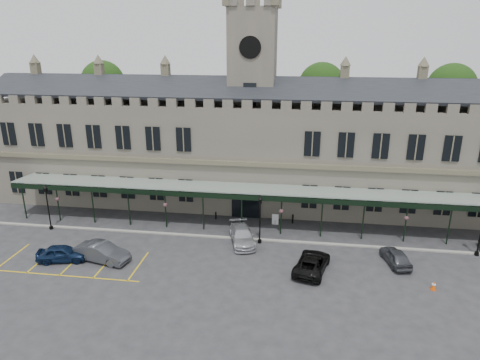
# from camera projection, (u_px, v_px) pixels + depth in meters

# --- Properties ---
(ground) EXTENTS (140.00, 140.00, 0.00)m
(ground) POSITION_uv_depth(u_px,v_px,m) (230.00, 267.00, 37.25)
(ground) COLOR #2B2B2E
(station_building) EXTENTS (60.00, 10.36, 17.30)m
(station_building) POSITION_uv_depth(u_px,v_px,m) (252.00, 150.00, 50.11)
(station_building) COLOR #5B564C
(station_building) RESTS_ON ground
(clock_tower) EXTENTS (5.60, 5.60, 24.80)m
(clock_tower) POSITION_uv_depth(u_px,v_px,m) (252.00, 92.00, 48.08)
(clock_tower) COLOR #5B564C
(clock_tower) RESTS_ON ground
(canopy) EXTENTS (50.00, 4.10, 4.30)m
(canopy) POSITION_uv_depth(u_px,v_px,m) (242.00, 209.00, 43.48)
(canopy) COLOR #8C9E93
(canopy) RESTS_ON ground
(kerb) EXTENTS (60.00, 0.40, 0.12)m
(kerb) POSITION_uv_depth(u_px,v_px,m) (239.00, 238.00, 42.39)
(kerb) COLOR gray
(kerb) RESTS_ON ground
(parking_markings) EXTENTS (16.00, 6.00, 0.01)m
(parking_markings) POSITION_uv_depth(u_px,v_px,m) (71.00, 264.00, 37.71)
(parking_markings) COLOR gold
(parking_markings) RESTS_ON ground
(tree_behind_left) EXTENTS (6.00, 6.00, 16.00)m
(tree_behind_left) POSITION_uv_depth(u_px,v_px,m) (103.00, 84.00, 59.56)
(tree_behind_left) COLOR #332314
(tree_behind_left) RESTS_ON ground
(tree_behind_mid) EXTENTS (6.00, 6.00, 16.00)m
(tree_behind_mid) POSITION_uv_depth(u_px,v_px,m) (321.00, 87.00, 55.56)
(tree_behind_mid) COLOR #332314
(tree_behind_mid) RESTS_ON ground
(tree_behind_right) EXTENTS (6.00, 6.00, 16.00)m
(tree_behind_right) POSITION_uv_depth(u_px,v_px,m) (451.00, 89.00, 53.42)
(tree_behind_right) COLOR #332314
(tree_behind_right) RESTS_ON ground
(lamp_post_left) EXTENTS (0.46, 0.46, 4.88)m
(lamp_post_left) POSITION_uv_depth(u_px,v_px,m) (47.00, 203.00, 43.66)
(lamp_post_left) COLOR black
(lamp_post_left) RESTS_ON ground
(lamp_post_mid) EXTENTS (0.46, 0.46, 4.87)m
(lamp_post_mid) POSITION_uv_depth(u_px,v_px,m) (260.00, 215.00, 40.70)
(lamp_post_mid) COLOR black
(lamp_post_mid) RESTS_ON ground
(traffic_cone) EXTENTS (0.45, 0.45, 0.72)m
(traffic_cone) POSITION_uv_depth(u_px,v_px,m) (434.00, 286.00, 33.80)
(traffic_cone) COLOR #DA4706
(traffic_cone) RESTS_ON ground
(sign_board) EXTENTS (0.70, 0.09, 1.20)m
(sign_board) POSITION_uv_depth(u_px,v_px,m) (275.00, 219.00, 45.45)
(sign_board) COLOR black
(sign_board) RESTS_ON ground
(bollard_left) EXTENTS (0.15, 0.15, 0.82)m
(bollard_left) POSITION_uv_depth(u_px,v_px,m) (216.00, 216.00, 46.87)
(bollard_left) COLOR black
(bollard_left) RESTS_ON ground
(bollard_right) EXTENTS (0.17, 0.17, 0.98)m
(bollard_right) POSITION_uv_depth(u_px,v_px,m) (293.00, 219.00, 45.80)
(bollard_right) COLOR black
(bollard_right) RESTS_ON ground
(car_left_a) EXTENTS (4.62, 2.67, 1.48)m
(car_left_a) POSITION_uv_depth(u_px,v_px,m) (62.00, 253.00, 38.04)
(car_left_a) COLOR #0C1B36
(car_left_a) RESTS_ON ground
(car_left_b) EXTENTS (5.32, 2.82, 1.67)m
(car_left_b) POSITION_uv_depth(u_px,v_px,m) (102.00, 252.00, 38.02)
(car_left_b) COLOR #3B3E43
(car_left_b) RESTS_ON ground
(car_taxi) EXTENTS (3.51, 5.57, 1.50)m
(car_taxi) POSITION_uv_depth(u_px,v_px,m) (242.00, 236.00, 41.39)
(car_taxi) COLOR #A6A9AF
(car_taxi) RESTS_ON ground
(car_van) EXTENTS (3.63, 5.65, 1.45)m
(car_van) POSITION_uv_depth(u_px,v_px,m) (312.00, 263.00, 36.45)
(car_van) COLOR black
(car_van) RESTS_ON ground
(car_right_a) EXTENTS (2.47, 4.32, 1.39)m
(car_right_a) POSITION_uv_depth(u_px,v_px,m) (396.00, 257.00, 37.56)
(car_right_a) COLOR #3B3E43
(car_right_a) RESTS_ON ground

